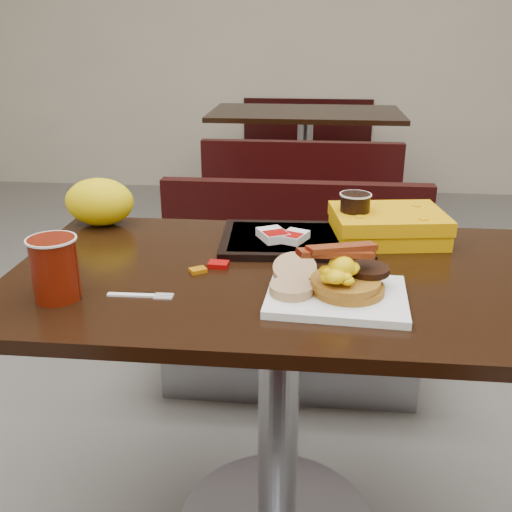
# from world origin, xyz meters

# --- Properties ---
(wall_back) EXTENTS (6.00, 0.01, 2.80)m
(wall_back) POSITION_xyz_m (0.00, 3.50, 1.40)
(wall_back) COLOR #C4B29F
(wall_back) RESTS_ON ground
(table_near) EXTENTS (1.20, 0.70, 0.75)m
(table_near) POSITION_xyz_m (0.00, 0.00, 0.38)
(table_near) COLOR black
(table_near) RESTS_ON floor
(bench_near_n) EXTENTS (1.00, 0.46, 0.72)m
(bench_near_n) POSITION_xyz_m (0.00, 0.70, 0.36)
(bench_near_n) COLOR black
(bench_near_n) RESTS_ON floor
(table_far) EXTENTS (1.20, 0.70, 0.75)m
(table_far) POSITION_xyz_m (0.00, 2.60, 0.38)
(table_far) COLOR black
(table_far) RESTS_ON floor
(bench_far_s) EXTENTS (1.00, 0.46, 0.72)m
(bench_far_s) POSITION_xyz_m (0.00, 1.90, 0.36)
(bench_far_s) COLOR black
(bench_far_s) RESTS_ON floor
(bench_far_n) EXTENTS (1.00, 0.46, 0.72)m
(bench_far_n) POSITION_xyz_m (0.00, 3.30, 0.36)
(bench_far_n) COLOR black
(bench_far_n) RESTS_ON floor
(platter) EXTENTS (0.28, 0.23, 0.02)m
(platter) POSITION_xyz_m (0.12, -0.13, 0.76)
(platter) COLOR white
(platter) RESTS_ON table_near
(pancake_stack) EXTENTS (0.16, 0.16, 0.03)m
(pancake_stack) POSITION_xyz_m (0.14, -0.12, 0.78)
(pancake_stack) COLOR #986A19
(pancake_stack) RESTS_ON platter
(sausage_patty) EXTENTS (0.10, 0.10, 0.01)m
(sausage_patty) POSITION_xyz_m (0.18, -0.09, 0.80)
(sausage_patty) COLOR black
(sausage_patty) RESTS_ON pancake_stack
(scrambled_eggs) EXTENTS (0.10, 0.08, 0.05)m
(scrambled_eggs) POSITION_xyz_m (0.12, -0.14, 0.82)
(scrambled_eggs) COLOR yellow
(scrambled_eggs) RESTS_ON pancake_stack
(bacon_strips) EXTENTS (0.17, 0.13, 0.01)m
(bacon_strips) POSITION_xyz_m (0.11, -0.13, 0.85)
(bacon_strips) COLOR #470905
(bacon_strips) RESTS_ON scrambled_eggs
(muffin_bottom) EXTENTS (0.11, 0.11, 0.02)m
(muffin_bottom) POSITION_xyz_m (0.03, -0.14, 0.78)
(muffin_bottom) COLOR tan
(muffin_bottom) RESTS_ON platter
(muffin_top) EXTENTS (0.09, 0.09, 0.05)m
(muffin_top) POSITION_xyz_m (0.03, -0.08, 0.79)
(muffin_top) COLOR tan
(muffin_top) RESTS_ON platter
(coffee_cup_near) EXTENTS (0.11, 0.11, 0.13)m
(coffee_cup_near) POSITION_xyz_m (-0.43, -0.18, 0.81)
(coffee_cup_near) COLOR maroon
(coffee_cup_near) RESTS_ON table_near
(fork) EXTENTS (0.13, 0.03, 0.00)m
(fork) POSITION_xyz_m (-0.29, -0.15, 0.75)
(fork) COLOR white
(fork) RESTS_ON table_near
(knife) EXTENTS (0.04, 0.16, 0.00)m
(knife) POSITION_xyz_m (0.20, -0.11, 0.75)
(knife) COLOR white
(knife) RESTS_ON table_near
(condiment_syrup) EXTENTS (0.04, 0.04, 0.01)m
(condiment_syrup) POSITION_xyz_m (-0.18, -0.02, 0.75)
(condiment_syrup) COLOR #AC5D07
(condiment_syrup) RESTS_ON table_near
(condiment_ketchup) EXTENTS (0.05, 0.04, 0.01)m
(condiment_ketchup) POSITION_xyz_m (-0.14, 0.02, 0.76)
(condiment_ketchup) COLOR #8C0504
(condiment_ketchup) RESTS_ON table_near
(tray) EXTENTS (0.38, 0.28, 0.02)m
(tray) POSITION_xyz_m (0.03, 0.19, 0.76)
(tray) COLOR black
(tray) RESTS_ON table_near
(hashbrown_sleeve_left) EXTENTS (0.09, 0.10, 0.02)m
(hashbrown_sleeve_left) POSITION_xyz_m (-0.03, 0.16, 0.78)
(hashbrown_sleeve_left) COLOR silver
(hashbrown_sleeve_left) RESTS_ON tray
(hashbrown_sleeve_right) EXTENTS (0.08, 0.09, 0.02)m
(hashbrown_sleeve_right) POSITION_xyz_m (0.02, 0.16, 0.78)
(hashbrown_sleeve_right) COLOR silver
(hashbrown_sleeve_right) RESTS_ON tray
(coffee_cup_far) EXTENTS (0.08, 0.08, 0.10)m
(coffee_cup_far) POSITION_xyz_m (0.17, 0.23, 0.82)
(coffee_cup_far) COLOR black
(coffee_cup_far) RESTS_ON tray
(clamshell) EXTENTS (0.30, 0.24, 0.07)m
(clamshell) POSITION_xyz_m (0.26, 0.24, 0.79)
(clamshell) COLOR #D99503
(clamshell) RESTS_ON table_near
(paper_bag) EXTENTS (0.20, 0.15, 0.13)m
(paper_bag) POSITION_xyz_m (-0.51, 0.28, 0.81)
(paper_bag) COLOR yellow
(paper_bag) RESTS_ON table_near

